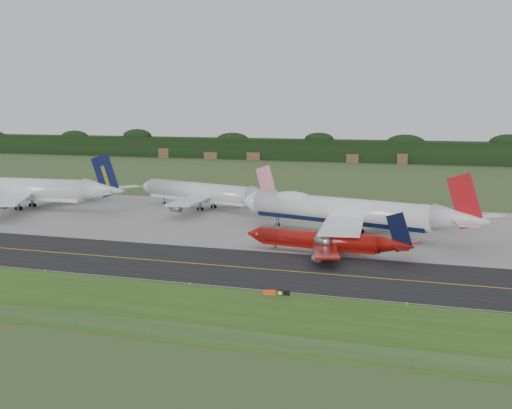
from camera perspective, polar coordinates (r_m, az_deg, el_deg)
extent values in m
plane|color=#395527|center=(146.92, -1.85, -4.61)|extent=(600.00, 600.00, 0.00)
cube|color=#2C5C1B|center=(116.02, -8.21, -8.10)|extent=(400.00, 30.00, 0.01)
cube|color=black|center=(143.29, -2.43, -4.93)|extent=(400.00, 32.00, 0.02)
cube|color=gray|center=(194.44, 3.63, -1.53)|extent=(400.00, 78.00, 0.01)
cube|color=gold|center=(143.28, -2.43, -4.93)|extent=(400.00, 0.40, 0.00)
cube|color=silver|center=(129.44, -5.01, -6.35)|extent=(400.00, 0.25, 0.00)
plane|color=slate|center=(104.87, -11.56, -9.30)|extent=(320.00, 0.00, 320.00)
cylinder|color=slate|center=(104.87, -11.56, -9.30)|extent=(0.10, 0.10, 2.20)
cube|color=black|center=(412.70, 12.21, 4.13)|extent=(700.00, 24.00, 12.00)
cylinder|color=white|center=(178.96, 6.71, -0.44)|extent=(48.91, 19.69, 6.24)
cube|color=black|center=(179.26, 6.70, -1.08)|extent=(46.12, 17.50, 2.18)
cone|color=white|center=(193.70, -0.45, 0.25)|extent=(7.64, 7.70, 6.24)
cone|color=white|center=(166.29, 16.11, -1.17)|extent=(14.19, 9.60, 6.24)
ellipsoid|color=white|center=(185.70, 3.01, 0.44)|extent=(13.70, 8.64, 3.98)
cube|color=white|center=(163.04, 6.96, -1.64)|extent=(13.02, 28.83, 0.53)
cube|color=white|center=(187.62, 11.05, -0.48)|extent=(24.98, 26.76, 0.53)
cube|color=red|center=(165.47, 16.39, 0.26)|extent=(8.75, 2.98, 12.92)
cylinder|color=gray|center=(165.68, 5.89, -2.07)|extent=(4.00, 3.47, 2.62)
cylinder|color=gray|center=(188.93, 9.90, -0.92)|extent=(4.00, 3.47, 2.62)
cylinder|color=gray|center=(152.61, 5.46, -2.93)|extent=(4.00, 3.47, 2.62)
cylinder|color=gray|center=(197.56, 12.90, -0.62)|extent=(4.00, 3.47, 2.62)
cylinder|color=black|center=(189.43, 1.74, -1.60)|extent=(1.22, 0.80, 1.12)
cylinder|color=slate|center=(174.75, 7.27, -1.96)|extent=(1.08, 1.08, 4.17)
cylinder|color=black|center=(175.02, 7.26, -2.45)|extent=(1.23, 0.85, 1.12)
cylinder|color=slate|center=(180.74, 8.31, -1.65)|extent=(1.08, 1.08, 4.17)
cylinder|color=black|center=(180.99, 8.30, -2.13)|extent=(1.23, 0.85, 1.12)
cylinder|color=maroon|center=(155.26, 5.00, -2.81)|extent=(27.78, 7.36, 3.73)
cube|color=maroon|center=(155.49, 4.99, -3.25)|extent=(26.29, 6.25, 1.30)
cone|color=maroon|center=(161.62, -0.10, -2.36)|extent=(3.91, 4.15, 3.73)
cone|color=maroon|center=(149.66, 11.18, -3.23)|extent=(7.70, 4.66, 3.73)
cube|color=maroon|center=(146.68, 5.57, -3.71)|extent=(9.32, 16.12, 0.42)
cube|color=maroon|center=(160.78, 7.59, -2.72)|extent=(12.46, 15.59, 0.42)
cube|color=black|center=(149.01, 11.41, -2.19)|extent=(5.87, 1.08, 8.48)
cylinder|color=gray|center=(143.66, 4.92, -4.37)|extent=(2.22, 1.82, 1.56)
cylinder|color=gray|center=(164.46, 7.92, -2.85)|extent=(2.22, 1.82, 1.56)
cylinder|color=black|center=(159.93, 1.51, -3.46)|extent=(0.70, 0.39, 0.67)
cylinder|color=slate|center=(152.99, 5.46, -3.77)|extent=(0.59, 0.59, 1.92)
cylinder|color=black|center=(153.12, 5.46, -4.00)|extent=(0.71, 0.42, 0.67)
cylinder|color=slate|center=(156.73, 6.02, -3.50)|extent=(0.59, 0.59, 1.92)
cylinder|color=black|center=(156.86, 6.01, -3.72)|extent=(0.71, 0.42, 0.67)
cylinder|color=silver|center=(235.29, -18.80, 1.23)|extent=(49.91, 9.23, 6.67)
cube|color=white|center=(235.54, -18.78, 0.71)|extent=(47.35, 7.44, 2.34)
cone|color=silver|center=(218.66, -12.08, 1.13)|extent=(13.43, 7.34, 6.67)
cube|color=silver|center=(218.25, -19.10, 0.42)|extent=(21.83, 30.40, 0.59)
cube|color=silver|center=(242.77, -15.04, 1.30)|extent=(19.44, 30.86, 0.59)
cube|color=#0C1338|center=(217.84, -11.94, 2.28)|extent=(9.36, 1.02, 13.46)
cylinder|color=gray|center=(221.27, -19.80, 0.01)|extent=(3.78, 2.99, 2.80)
cylinder|color=gray|center=(244.49, -15.88, 0.88)|extent=(3.78, 2.99, 2.80)
cylinder|color=gray|center=(252.37, -13.16, 1.19)|extent=(3.78, 2.99, 2.80)
cylinder|color=slate|center=(230.53, -18.48, 0.09)|extent=(0.98, 0.98, 4.23)
cylinder|color=black|center=(230.73, -18.46, -0.29)|extent=(1.23, 0.66, 1.20)
cylinder|color=slate|center=(236.52, -17.46, 0.32)|extent=(0.98, 0.98, 4.23)
cylinder|color=black|center=(236.71, -17.45, -0.05)|extent=(1.23, 0.66, 1.20)
cylinder|color=silver|center=(222.66, -4.58, 1.03)|extent=(40.59, 18.29, 5.68)
cube|color=silver|center=(222.89, -4.57, 0.56)|extent=(38.20, 16.30, 1.99)
cone|color=silver|center=(238.70, -8.66, 1.43)|extent=(6.64, 7.00, 5.68)
cone|color=silver|center=(206.17, 0.73, 0.62)|extent=(12.03, 8.79, 5.68)
cube|color=silver|center=(209.44, -5.29, 0.31)|extent=(10.03, 24.11, 0.51)
cube|color=silver|center=(226.93, -1.24, 0.93)|extent=(21.45, 22.09, 0.51)
cube|color=red|center=(205.36, 0.87, 1.63)|extent=(7.58, 2.90, 11.29)
cylinder|color=gray|center=(205.88, -6.42, -0.27)|extent=(3.69, 3.24, 2.38)
cylinder|color=gray|center=(231.67, -0.43, 0.69)|extent=(3.69, 3.24, 2.38)
cylinder|color=black|center=(233.96, -7.38, 0.14)|extent=(1.12, 0.76, 1.02)
cylinder|color=slate|center=(218.64, -4.49, -0.02)|extent=(1.01, 1.01, 3.58)
cylinder|color=black|center=(218.82, -4.48, -0.35)|extent=(1.13, 0.81, 1.02)
cylinder|color=slate|center=(223.25, -3.41, 0.16)|extent=(1.01, 1.01, 3.58)
cylinder|color=black|center=(223.42, -3.41, -0.17)|extent=(1.13, 0.81, 1.02)
cylinder|color=slate|center=(119.53, 0.95, -7.38)|extent=(0.11, 0.11, 0.65)
cylinder|color=slate|center=(119.13, 2.28, -7.44)|extent=(0.11, 0.11, 0.65)
cube|color=#A6270C|center=(119.30, 1.08, -7.04)|extent=(2.04, 0.49, 0.83)
cube|color=black|center=(119.04, 1.93, -7.08)|extent=(0.94, 0.31, 0.83)
cube|color=black|center=(118.89, 2.46, -7.10)|extent=(1.12, 0.34, 0.83)
cylinder|color=yellow|center=(143.88, -16.50, -5.11)|extent=(0.16, 0.16, 0.50)
cylinder|color=yellow|center=(128.61, -5.30, -6.34)|extent=(0.16, 0.16, 0.50)
cylinder|color=yellow|center=(118.24, 11.98, -7.76)|extent=(0.16, 0.16, 0.50)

